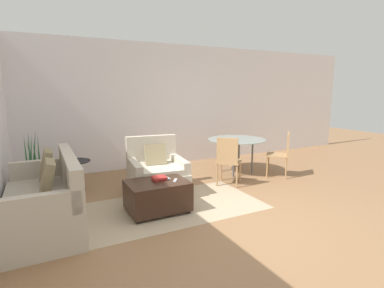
# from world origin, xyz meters

# --- Properties ---
(ground_plane) EXTENTS (20.00, 20.00, 0.00)m
(ground_plane) POSITION_xyz_m (0.00, 0.00, 0.00)
(ground_plane) COLOR #936B47
(wall_back) EXTENTS (12.00, 0.06, 2.75)m
(wall_back) POSITION_xyz_m (0.00, 3.41, 1.38)
(wall_back) COLOR white
(wall_back) RESTS_ON ground_plane
(area_rug) EXTENTS (2.91, 1.47, 0.01)m
(area_rug) POSITION_xyz_m (-0.65, 0.88, 0.00)
(area_rug) COLOR tan
(area_rug) RESTS_ON ground_plane
(couch) EXTENTS (0.84, 1.78, 0.93)m
(couch) POSITION_xyz_m (-2.21, 1.01, 0.32)
(couch) COLOR beige
(couch) RESTS_ON ground_plane
(armchair) EXTENTS (0.98, 1.02, 0.93)m
(armchair) POSITION_xyz_m (-0.51, 1.59, 0.34)
(armchair) COLOR beige
(armchair) RESTS_ON ground_plane
(ottoman) EXTENTS (0.85, 0.63, 0.45)m
(ottoman) POSITION_xyz_m (-0.79, 0.82, 0.24)
(ottoman) COLOR #382319
(ottoman) RESTS_ON ground_plane
(book_stack) EXTENTS (0.20, 0.19, 0.05)m
(book_stack) POSITION_xyz_m (-0.74, 0.87, 0.48)
(book_stack) COLOR #B72D28
(book_stack) RESTS_ON ottoman
(tv_remote_primary) EXTENTS (0.12, 0.15, 0.01)m
(tv_remote_primary) POSITION_xyz_m (-0.54, 0.75, 0.45)
(tv_remote_primary) COLOR #B7B7BC
(tv_remote_primary) RESTS_ON ottoman
(tv_remote_secondary) EXTENTS (0.05, 0.17, 0.01)m
(tv_remote_secondary) POSITION_xyz_m (-0.59, 0.91, 0.45)
(tv_remote_secondary) COLOR #B7B7BC
(tv_remote_secondary) RESTS_ON ottoman
(potted_plant) EXTENTS (0.42, 0.42, 1.11)m
(potted_plant) POSITION_xyz_m (-2.35, 2.35, 0.24)
(potted_plant) COLOR brown
(potted_plant) RESTS_ON ground_plane
(side_table) EXTENTS (0.50, 0.50, 0.52)m
(side_table) POSITION_xyz_m (-1.71, 2.35, 0.37)
(side_table) COLOR black
(side_table) RESTS_ON ground_plane
(dining_table) EXTENTS (1.19, 1.19, 0.72)m
(dining_table) POSITION_xyz_m (1.43, 2.00, 0.65)
(dining_table) COLOR #8C9E99
(dining_table) RESTS_ON ground_plane
(dining_chair_near_left) EXTENTS (0.59, 0.59, 0.90)m
(dining_chair_near_left) POSITION_xyz_m (0.78, 1.35, 0.52)
(dining_chair_near_left) COLOR tan
(dining_chair_near_left) RESTS_ON ground_plane
(dining_chair_near_right) EXTENTS (0.59, 0.59, 0.90)m
(dining_chair_near_right) POSITION_xyz_m (2.08, 1.35, 0.52)
(dining_chair_near_right) COLOR tan
(dining_chair_near_right) RESTS_ON ground_plane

